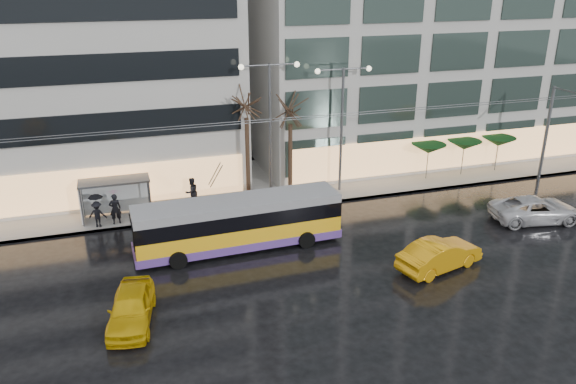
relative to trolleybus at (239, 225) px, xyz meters
name	(u,v)px	position (x,y,z in m)	size (l,w,h in m)	color
ground	(292,283)	(1.65, -4.49, -1.43)	(140.00, 140.00, 0.00)	black
sidewalk	(259,183)	(3.65, 9.51, -1.36)	(80.00, 10.00, 0.15)	gray
kerb	(278,208)	(3.65, 4.56, -1.36)	(80.00, 0.10, 0.15)	slate
trolleybus	(239,225)	(0.00, 0.00, 0.00)	(11.48, 4.56, 5.29)	yellow
catenary	(267,154)	(2.65, 3.45, 2.82)	(42.24, 5.12, 7.00)	#595B60
bus_shelter	(108,190)	(-6.73, 6.20, 0.53)	(4.20, 1.60, 2.51)	#595B60
street_lamp_near	(270,113)	(3.65, 6.31, 4.56)	(3.96, 0.36, 9.03)	#595B60
street_lamp_far	(342,112)	(8.65, 6.31, 4.28)	(3.96, 0.36, 8.53)	#595B60
tree_a	(246,97)	(2.15, 6.51, 5.65)	(3.20, 3.20, 8.40)	black
tree_b	(290,104)	(5.15, 6.71, 4.97)	(3.20, 3.20, 7.70)	black
parasol_a	(429,149)	(15.65, 6.51, 1.02)	(2.50, 2.50, 2.65)	#595B60
parasol_b	(464,145)	(18.65, 6.51, 1.02)	(2.50, 2.50, 2.65)	#595B60
parasol_c	(499,142)	(21.65, 6.51, 1.02)	(2.50, 2.50, 2.65)	#595B60
taxi_a	(131,307)	(-6.11, -5.57, -0.67)	(1.80, 4.48, 1.53)	gold
taxi_b	(440,255)	(9.41, -5.39, -0.64)	(1.67, 4.80, 1.58)	orange
sedan_silver	(536,209)	(18.33, -1.93, -0.67)	(2.54, 5.52, 1.53)	silver
pedestrian_a	(114,202)	(-6.46, 5.15, 0.13)	(1.07, 1.09, 2.19)	black
pedestrian_b	(192,192)	(-1.64, 6.52, -0.32)	(1.16, 1.07, 1.93)	black
pedestrian_c	(97,209)	(-7.49, 5.01, -0.17)	(1.17, 1.02, 2.11)	black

